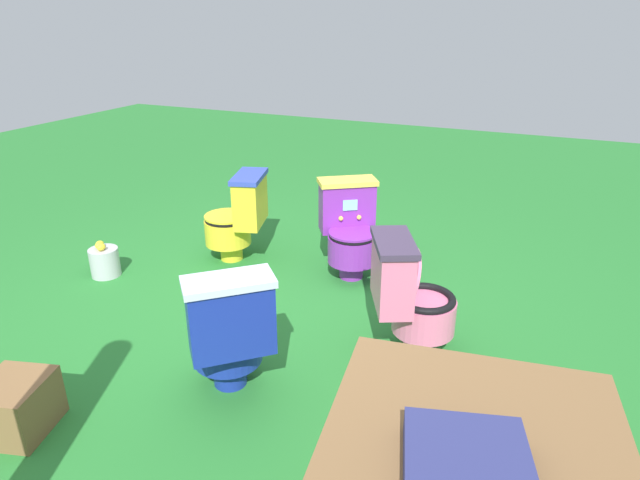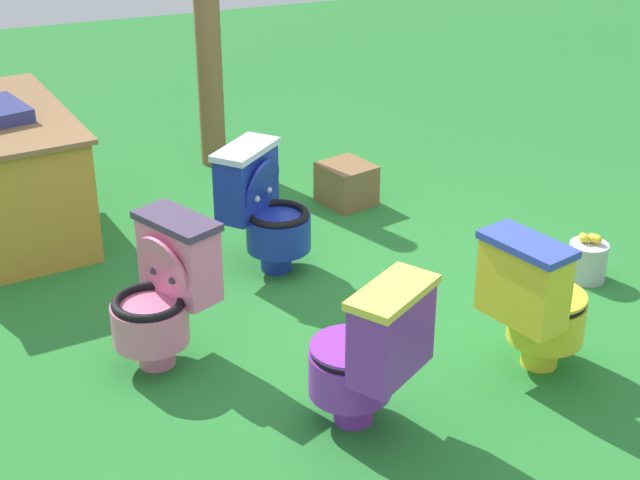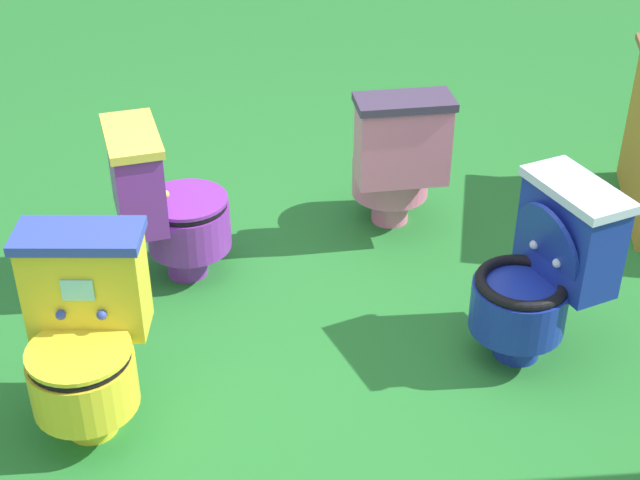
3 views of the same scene
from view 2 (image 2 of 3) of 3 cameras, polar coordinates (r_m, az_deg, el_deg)
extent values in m
plane|color=#26752D|center=(5.24, 1.85, -4.20)|extent=(14.00, 14.00, 0.00)
cylinder|color=yellow|center=(4.90, 12.71, -6.35)|extent=(0.22, 0.22, 0.14)
cylinder|color=yellow|center=(4.82, 13.06, -4.57)|extent=(0.46, 0.46, 0.20)
torus|color=black|center=(4.77, 13.19, -3.41)|extent=(0.44, 0.44, 0.04)
cylinder|color=#3347B2|center=(4.79, 13.13, -3.95)|extent=(0.30, 0.30, 0.01)
cube|color=yellow|center=(4.56, 11.78, -2.53)|extent=(0.45, 0.30, 0.37)
cube|color=#3347B2|center=(4.46, 12.01, -0.24)|extent=(0.48, 0.33, 0.04)
cube|color=#8CE0E5|center=(4.60, 12.66, -1.60)|extent=(0.11, 0.04, 0.08)
cylinder|color=yellow|center=(4.76, 13.22, -3.18)|extent=(0.45, 0.45, 0.02)
sphere|color=#3347B2|center=(4.69, 11.93, -2.36)|extent=(0.04, 0.04, 0.04)
sphere|color=#3347B2|center=(4.62, 13.23, -3.00)|extent=(0.04, 0.04, 0.04)
cylinder|color=purple|center=(4.41, 1.97, -9.65)|extent=(0.25, 0.25, 0.14)
cylinder|color=purple|center=(4.32, 1.78, -7.74)|extent=(0.51, 0.51, 0.20)
torus|color=black|center=(4.26, 1.80, -6.49)|extent=(0.49, 0.49, 0.04)
cylinder|color=#EACC4C|center=(4.29, 1.79, -7.08)|extent=(0.33, 0.33, 0.01)
cube|color=purple|center=(4.09, 4.18, -5.54)|extent=(0.39, 0.45, 0.37)
cube|color=#EACC4C|center=(3.99, 4.28, -3.06)|extent=(0.42, 0.48, 0.04)
cube|color=#8CE0E5|center=(4.11, 3.00, -4.53)|extent=(0.07, 0.10, 0.08)
cylinder|color=purple|center=(4.25, 1.80, -6.24)|extent=(0.50, 0.50, 0.02)
sphere|color=#EACC4C|center=(4.11, 2.40, -6.12)|extent=(0.04, 0.04, 0.04)
sphere|color=#EACC4C|center=(4.22, 3.43, -5.28)|extent=(0.04, 0.04, 0.04)
cylinder|color=#192D9E|center=(5.64, -2.58, -1.05)|extent=(0.25, 0.25, 0.14)
cylinder|color=#192D9E|center=(5.56, -2.43, 0.47)|extent=(0.52, 0.52, 0.20)
torus|color=black|center=(5.51, -2.46, 1.52)|extent=(0.50, 0.50, 0.04)
cylinder|color=silver|center=(5.53, -2.45, 1.03)|extent=(0.34, 0.34, 0.01)
cube|color=#192D9E|center=(5.54, -4.31, 3.33)|extent=(0.42, 0.43, 0.37)
cube|color=silver|center=(5.47, -4.38, 5.29)|extent=(0.45, 0.46, 0.04)
cube|color=#8CE0E5|center=(5.48, -3.41, 3.64)|extent=(0.08, 0.09, 0.08)
cylinder|color=#192D9E|center=(5.50, -3.40, 3.01)|extent=(0.30, 0.32, 0.35)
sphere|color=silver|center=(5.57, -2.99, 2.93)|extent=(0.04, 0.04, 0.04)
sphere|color=silver|center=(5.46, -3.70, 2.41)|extent=(0.04, 0.04, 0.04)
cylinder|color=pink|center=(4.85, -9.53, -6.40)|extent=(0.24, 0.24, 0.14)
cylinder|color=pink|center=(4.75, -9.87, -4.76)|extent=(0.49, 0.49, 0.20)
torus|color=black|center=(4.69, -9.98, -3.59)|extent=(0.47, 0.47, 0.04)
cylinder|color=#3F334C|center=(4.72, -9.93, -4.14)|extent=(0.32, 0.32, 0.01)
cube|color=pink|center=(4.73, -8.21, -1.12)|extent=(0.45, 0.35, 0.37)
cube|color=#3F334C|center=(4.64, -8.37, 1.11)|extent=(0.48, 0.38, 0.04)
cube|color=#8CE0E5|center=(4.65, -9.21, -0.98)|extent=(0.10, 0.06, 0.08)
cylinder|color=pink|center=(4.68, -9.14, -1.69)|extent=(0.35, 0.23, 0.35)
sphere|color=#3F334C|center=(4.64, -8.62, -2.37)|extent=(0.04, 0.04, 0.04)
sphere|color=#3F334C|center=(4.74, -9.69, -1.81)|extent=(0.04, 0.04, 0.04)
cylinder|color=brown|center=(6.95, -6.55, 11.49)|extent=(0.18, 0.18, 1.81)
cube|color=brown|center=(6.47, 1.56, 3.30)|extent=(0.40, 0.38, 0.27)
cylinder|color=#B7B7BF|center=(5.72, 15.33, -1.21)|extent=(0.22, 0.22, 0.22)
ellipsoid|color=yellow|center=(5.67, 15.84, 0.06)|extent=(0.07, 0.05, 0.05)
ellipsoid|color=yellow|center=(5.66, 15.14, 0.14)|extent=(0.07, 0.05, 0.05)
ellipsoid|color=yellow|center=(5.67, 15.62, 0.11)|extent=(0.07, 0.05, 0.05)
camera|label=1|loc=(6.88, -21.12, 18.22)|focal=30.73mm
camera|label=3|loc=(6.67, 23.71, 21.72)|focal=51.94mm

